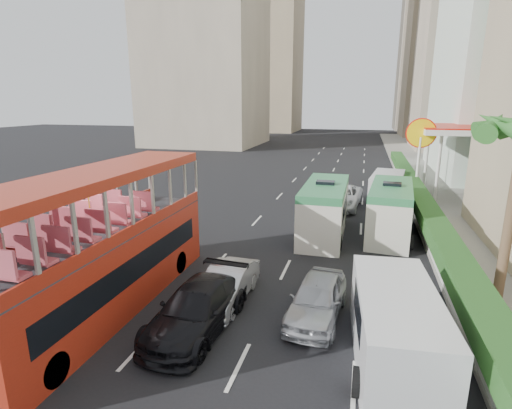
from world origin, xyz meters
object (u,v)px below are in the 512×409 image
(double_decker_bus, at_px, (103,242))
(palm_tree, at_px, (510,217))
(shell_station, at_px, (459,161))
(minibus_near, at_px, (324,210))
(car_silver_lane_b, at_px, (316,317))
(panel_van_far, at_px, (387,188))
(panel_van_near, at_px, (396,328))
(car_black, at_px, (198,328))
(van_asset, at_px, (340,207))
(car_silver_lane_a, at_px, (227,301))
(minibus_far, at_px, (390,210))

(double_decker_bus, height_order, palm_tree, palm_tree)
(palm_tree, relative_size, shell_station, 0.80)
(double_decker_bus, relative_size, minibus_near, 1.66)
(car_silver_lane_b, xyz_separation_m, minibus_near, (-0.68, 9.02, 1.47))
(shell_station, bearing_deg, palm_tree, -96.60)
(double_decker_bus, bearing_deg, panel_van_far, 61.36)
(minibus_near, xyz_separation_m, panel_van_far, (3.76, 8.94, -0.40))
(minibus_near, relative_size, palm_tree, 1.04)
(car_silver_lane_b, distance_m, panel_van_far, 18.26)
(panel_van_near, distance_m, panel_van_far, 19.83)
(double_decker_bus, xyz_separation_m, car_black, (3.70, -0.46, -2.53))
(car_black, height_order, shell_station, shell_station)
(van_asset, distance_m, shell_station, 11.06)
(car_silver_lane_a, bearing_deg, van_asset, 78.95)
(car_silver_lane_b, xyz_separation_m, shell_station, (8.57, 21.72, 2.75))
(panel_van_far, distance_m, shell_station, 6.86)
(car_silver_lane_a, height_order, van_asset, van_asset)
(minibus_near, height_order, minibus_far, minibus_near)
(minibus_near, relative_size, minibus_far, 1.03)
(van_asset, height_order, palm_tree, palm_tree)
(car_silver_lane_b, height_order, palm_tree, palm_tree)
(minibus_near, bearing_deg, palm_tree, -41.60)
(shell_station, bearing_deg, panel_van_far, -145.62)
(minibus_near, bearing_deg, shell_station, 54.12)
(car_black, bearing_deg, van_asset, 82.21)
(car_silver_lane_b, relative_size, panel_van_far, 0.79)
(panel_van_near, xyz_separation_m, panel_van_far, (0.66, 19.82, -0.02))
(car_silver_lane_b, xyz_separation_m, minibus_far, (2.86, 10.01, 1.43))
(van_asset, xyz_separation_m, palm_tree, (6.48, -12.73, 3.38))
(car_silver_lane_b, distance_m, panel_van_near, 3.24)
(panel_van_far, relative_size, palm_tree, 0.83)
(car_silver_lane_a, height_order, minibus_near, minibus_near)
(car_black, distance_m, minibus_far, 13.54)
(car_silver_lane_b, distance_m, minibus_far, 10.50)
(double_decker_bus, distance_m, car_silver_lane_b, 7.95)
(van_asset, bearing_deg, car_silver_lane_b, -83.71)
(panel_van_near, bearing_deg, panel_van_far, 83.38)
(minibus_near, bearing_deg, double_decker_bus, -123.04)
(car_black, distance_m, van_asset, 17.57)
(car_silver_lane_b, distance_m, minibus_near, 9.17)
(panel_van_near, bearing_deg, shell_station, 70.66)
(car_silver_lane_b, relative_size, palm_tree, 0.66)
(car_silver_lane_a, xyz_separation_m, panel_van_far, (6.48, 17.71, 1.07))
(car_silver_lane_a, relative_size, car_silver_lane_b, 0.98)
(car_silver_lane_a, relative_size, panel_van_near, 0.76)
(panel_van_near, height_order, shell_station, shell_station)
(palm_tree, bearing_deg, minibus_far, 115.75)
(minibus_far, relative_size, panel_van_far, 1.21)
(car_silver_lane_b, bearing_deg, car_silver_lane_a, -179.42)
(minibus_far, height_order, shell_station, shell_station)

